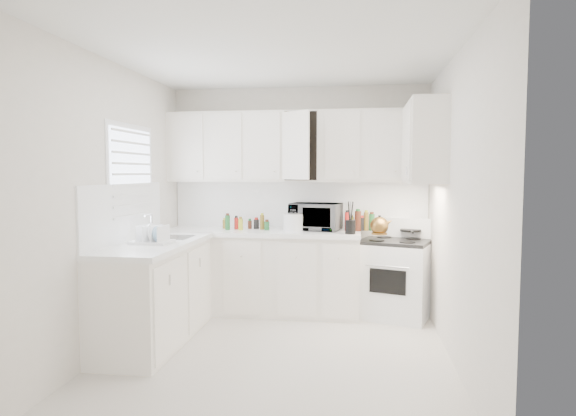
% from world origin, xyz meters
% --- Properties ---
extents(floor, '(3.20, 3.20, 0.00)m').
position_xyz_m(floor, '(0.00, 0.00, 0.00)').
color(floor, silver).
rests_on(floor, ground).
extents(ceiling, '(3.20, 3.20, 0.00)m').
position_xyz_m(ceiling, '(0.00, 0.00, 2.60)').
color(ceiling, white).
rests_on(ceiling, ground).
extents(wall_back, '(3.00, 0.00, 3.00)m').
position_xyz_m(wall_back, '(0.00, 1.60, 1.30)').
color(wall_back, white).
rests_on(wall_back, ground).
extents(wall_front, '(3.00, 0.00, 3.00)m').
position_xyz_m(wall_front, '(0.00, -1.60, 1.30)').
color(wall_front, white).
rests_on(wall_front, ground).
extents(wall_left, '(0.00, 3.20, 3.20)m').
position_xyz_m(wall_left, '(-1.50, 0.00, 1.30)').
color(wall_left, white).
rests_on(wall_left, ground).
extents(wall_right, '(0.00, 3.20, 3.20)m').
position_xyz_m(wall_right, '(1.50, 0.00, 1.30)').
color(wall_right, white).
rests_on(wall_right, ground).
extents(window_blinds, '(0.06, 0.96, 1.06)m').
position_xyz_m(window_blinds, '(-1.48, 0.35, 1.55)').
color(window_blinds, white).
rests_on(window_blinds, wall_left).
extents(lower_cabinets_back, '(2.22, 0.60, 0.90)m').
position_xyz_m(lower_cabinets_back, '(-0.39, 1.30, 0.45)').
color(lower_cabinets_back, white).
rests_on(lower_cabinets_back, floor).
extents(lower_cabinets_left, '(0.60, 1.60, 0.90)m').
position_xyz_m(lower_cabinets_left, '(-1.20, 0.20, 0.45)').
color(lower_cabinets_left, white).
rests_on(lower_cabinets_left, floor).
extents(countertop_back, '(2.24, 0.64, 0.05)m').
position_xyz_m(countertop_back, '(-0.39, 1.29, 0.93)').
color(countertop_back, white).
rests_on(countertop_back, lower_cabinets_back).
extents(countertop_left, '(0.64, 1.62, 0.05)m').
position_xyz_m(countertop_left, '(-1.19, 0.20, 0.93)').
color(countertop_left, white).
rests_on(countertop_left, lower_cabinets_left).
extents(backsplash_back, '(2.98, 0.02, 0.55)m').
position_xyz_m(backsplash_back, '(0.00, 1.59, 1.23)').
color(backsplash_back, white).
rests_on(backsplash_back, wall_back).
extents(backsplash_left, '(0.02, 1.60, 0.55)m').
position_xyz_m(backsplash_left, '(-1.49, 0.20, 1.23)').
color(backsplash_left, white).
rests_on(backsplash_left, wall_left).
extents(upper_cabinets_back, '(3.00, 0.33, 0.80)m').
position_xyz_m(upper_cabinets_back, '(0.00, 1.44, 1.50)').
color(upper_cabinets_back, white).
rests_on(upper_cabinets_back, wall_back).
extents(upper_cabinets_right, '(0.33, 0.90, 0.80)m').
position_xyz_m(upper_cabinets_right, '(1.33, 0.82, 1.50)').
color(upper_cabinets_right, white).
rests_on(upper_cabinets_right, wall_right).
extents(sink, '(0.42, 0.38, 0.30)m').
position_xyz_m(sink, '(-1.19, 0.55, 1.07)').
color(sink, gray).
rests_on(sink, countertop_left).
extents(stove, '(0.87, 0.79, 1.11)m').
position_xyz_m(stove, '(1.11, 1.30, 0.55)').
color(stove, white).
rests_on(stove, floor).
extents(tea_kettle, '(0.24, 0.21, 0.22)m').
position_xyz_m(tea_kettle, '(0.93, 1.14, 1.05)').
color(tea_kettle, brown).
rests_on(tea_kettle, stove).
extents(frying_pan, '(0.24, 0.40, 0.04)m').
position_xyz_m(frying_pan, '(1.29, 1.46, 0.96)').
color(frying_pan, black).
rests_on(frying_pan, stove).
extents(microwave, '(0.60, 0.41, 0.38)m').
position_xyz_m(microwave, '(0.22, 1.40, 1.14)').
color(microwave, gray).
rests_on(microwave, countertop_back).
extents(rice_cooker, '(0.26, 0.26, 0.23)m').
position_xyz_m(rice_cooker, '(-0.02, 1.28, 1.06)').
color(rice_cooker, white).
rests_on(rice_cooker, countertop_back).
extents(paper_towel, '(0.12, 0.12, 0.27)m').
position_xyz_m(paper_towel, '(-0.03, 1.52, 1.08)').
color(paper_towel, white).
rests_on(paper_towel, countertop_back).
extents(utensil_crock, '(0.14, 0.14, 0.36)m').
position_xyz_m(utensil_crock, '(0.62, 1.08, 1.13)').
color(utensil_crock, black).
rests_on(utensil_crock, countertop_back).
extents(dish_rack, '(0.37, 0.29, 0.19)m').
position_xyz_m(dish_rack, '(-1.19, 0.12, 1.05)').
color(dish_rack, white).
rests_on(dish_rack, countertop_left).
extents(spice_left_0, '(0.06, 0.06, 0.13)m').
position_xyz_m(spice_left_0, '(-0.85, 1.42, 1.02)').
color(spice_left_0, olive).
rests_on(spice_left_0, countertop_back).
extents(spice_left_1, '(0.06, 0.06, 0.13)m').
position_xyz_m(spice_left_1, '(-0.78, 1.33, 1.02)').
color(spice_left_1, '#20622B').
rests_on(spice_left_1, countertop_back).
extents(spice_left_2, '(0.06, 0.06, 0.13)m').
position_xyz_m(spice_left_2, '(-0.70, 1.42, 1.02)').
color(spice_left_2, red).
rests_on(spice_left_2, countertop_back).
extents(spice_left_3, '(0.06, 0.06, 0.13)m').
position_xyz_m(spice_left_3, '(-0.62, 1.33, 1.02)').
color(spice_left_3, gold).
rests_on(spice_left_3, countertop_back).
extents(spice_left_4, '(0.06, 0.06, 0.13)m').
position_xyz_m(spice_left_4, '(-0.55, 1.42, 1.02)').
color(spice_left_4, '#502416').
rests_on(spice_left_4, countertop_back).
extents(spice_left_5, '(0.06, 0.06, 0.13)m').
position_xyz_m(spice_left_5, '(-0.47, 1.33, 1.02)').
color(spice_left_5, black).
rests_on(spice_left_5, countertop_back).
extents(spice_left_6, '(0.06, 0.06, 0.13)m').
position_xyz_m(spice_left_6, '(-0.40, 1.42, 1.02)').
color(spice_left_6, olive).
rests_on(spice_left_6, countertop_back).
extents(spice_left_7, '(0.06, 0.06, 0.13)m').
position_xyz_m(spice_left_7, '(-0.32, 1.33, 1.02)').
color(spice_left_7, '#20622B').
rests_on(spice_left_7, countertop_back).
extents(sauce_right_0, '(0.06, 0.06, 0.19)m').
position_xyz_m(sauce_right_0, '(0.58, 1.46, 1.05)').
color(sauce_right_0, red).
rests_on(sauce_right_0, countertop_back).
extents(sauce_right_1, '(0.06, 0.06, 0.19)m').
position_xyz_m(sauce_right_1, '(0.64, 1.40, 1.05)').
color(sauce_right_1, gold).
rests_on(sauce_right_1, countertop_back).
extents(sauce_right_2, '(0.06, 0.06, 0.19)m').
position_xyz_m(sauce_right_2, '(0.69, 1.46, 1.05)').
color(sauce_right_2, '#502416').
rests_on(sauce_right_2, countertop_back).
extents(sauce_right_3, '(0.06, 0.06, 0.19)m').
position_xyz_m(sauce_right_3, '(0.74, 1.40, 1.05)').
color(sauce_right_3, black).
rests_on(sauce_right_3, countertop_back).
extents(sauce_right_4, '(0.06, 0.06, 0.19)m').
position_xyz_m(sauce_right_4, '(0.80, 1.46, 1.05)').
color(sauce_right_4, olive).
rests_on(sauce_right_4, countertop_back).
extents(sauce_right_5, '(0.06, 0.06, 0.19)m').
position_xyz_m(sauce_right_5, '(0.85, 1.40, 1.05)').
color(sauce_right_5, '#20622B').
rests_on(sauce_right_5, countertop_back).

